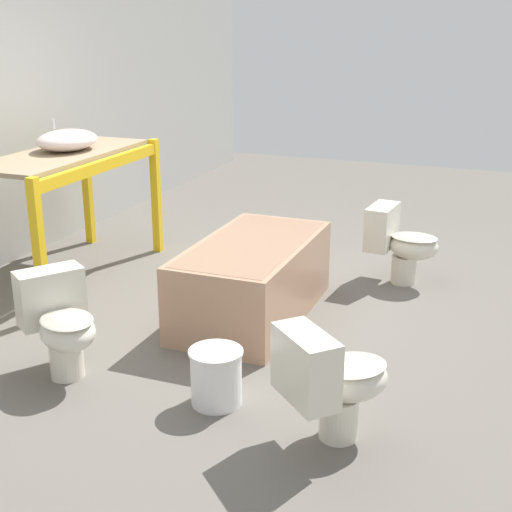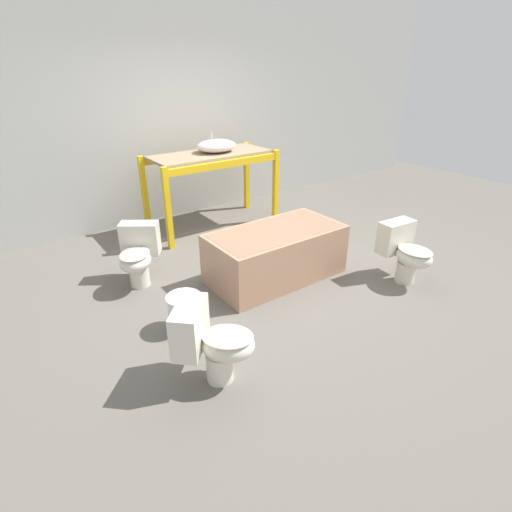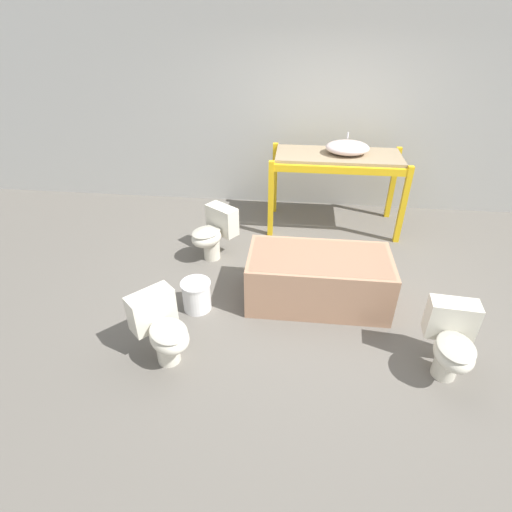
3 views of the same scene
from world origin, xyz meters
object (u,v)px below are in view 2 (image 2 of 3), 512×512
toilet_near (212,341)px  toilet_extra (138,253)px  sink_basin (216,146)px  bathtub_main (276,251)px  toilet_far (405,251)px  bucket_white (185,311)px

toilet_near → toilet_extra: (0.11, 1.72, 0.00)m
toilet_extra → sink_basin: bearing=67.3°
sink_basin → bathtub_main: (-0.34, -1.76, -0.81)m
toilet_far → bathtub_main: bearing=146.4°
bathtub_main → bucket_white: (-1.24, -0.27, -0.15)m
toilet_far → bucket_white: toilet_far is taller
sink_basin → toilet_far: (0.74, -2.62, -0.78)m
toilet_far → toilet_extra: (-2.34, 1.61, 0.00)m
toilet_far → toilet_extra: 2.84m
toilet_far → toilet_extra: same height
sink_basin → bucket_white: sink_basin is taller
sink_basin → bucket_white: bearing=-128.0°
toilet_far → toilet_extra: bearing=150.4°
sink_basin → toilet_near: (-1.71, -2.73, -0.78)m
sink_basin → toilet_extra: (-1.60, -1.01, -0.78)m
sink_basin → bucket_white: 2.75m
sink_basin → toilet_near: sink_basin is taller
sink_basin → toilet_near: size_ratio=0.86×
bucket_white → sink_basin: bearing=52.0°
bathtub_main → bucket_white: bearing=-167.6°
toilet_near → bucket_white: (0.12, 0.70, -0.18)m
toilet_extra → bathtub_main: bearing=4.3°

